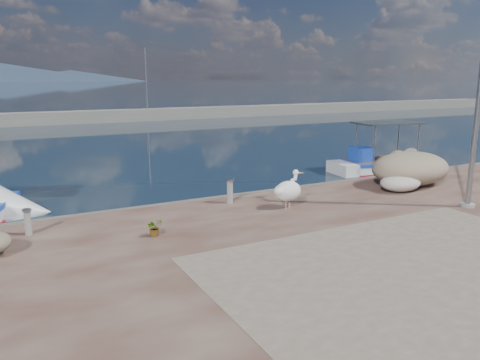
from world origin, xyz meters
name	(u,v)px	position (x,y,z in m)	size (l,w,h in m)	color
ground	(311,259)	(0.00, 0.00, 0.00)	(1400.00, 1400.00, 0.00)	#162635
quay_patch	(440,277)	(1.00, -3.00, 0.50)	(9.00, 7.00, 0.01)	gray
breakwater	(69,118)	(0.00, 40.00, 0.60)	(120.00, 2.20, 7.50)	gray
boat_right	(384,166)	(10.02, 7.64, 0.22)	(5.94, 2.57, 2.77)	white
pelican	(288,190)	(1.15, 2.79, 1.05)	(1.23, 0.71, 1.17)	tan
lamp_post	(478,100)	(6.18, 0.27, 3.80)	(0.44, 0.96, 7.00)	gray
bollard_near	(230,190)	(-0.19, 4.13, 0.92)	(0.26, 0.26, 0.78)	gray
bollard_far	(28,221)	(-6.17, 3.76, 0.87)	(0.22, 0.22, 0.68)	gray
potted_plant	(155,227)	(-3.33, 2.16, 0.73)	(0.41, 0.35, 0.45)	#33722D
net_pile_c	(410,169)	(6.94, 3.28, 1.13)	(3.19, 2.28, 1.25)	tan
net_pile_d	(400,183)	(5.89, 2.75, 0.80)	(1.58, 1.19, 0.59)	silver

